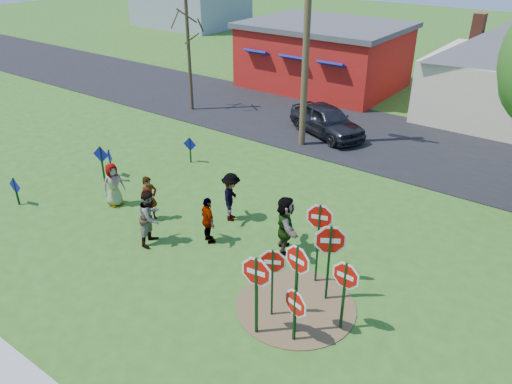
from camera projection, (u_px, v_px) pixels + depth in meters
ground at (196, 236)px, 16.33m from camera, size 120.00×120.00×0.00m
road at (354, 133)px, 24.52m from camera, size 120.00×7.50×0.04m
dirt_patch at (296, 306)px, 13.26m from camera, size 3.20×3.20×0.03m
red_building at (324, 55)px, 31.13m from camera, size 9.40×7.69×3.90m
stop_sign_a at (256, 279)px, 11.64m from camera, size 1.05×0.18×2.39m
stop_sign_b at (319, 224)px, 13.33m from camera, size 0.95×0.34×2.63m
stop_sign_c at (297, 270)px, 11.53m from camera, size 0.97×0.17×2.69m
stop_sign_d at (330, 246)px, 12.73m from camera, size 0.98×0.62×2.46m
stop_sign_e at (295, 306)px, 11.69m from camera, size 0.96×0.25×1.64m
stop_sign_f at (345, 280)px, 11.84m from camera, size 0.98×0.07×2.13m
stop_sign_g at (273, 268)px, 12.28m from camera, size 0.82×0.46×2.15m
blue_diamond_a at (15, 189)px, 17.89m from camera, size 0.65×0.06×1.08m
blue_diamond_b at (102, 160)px, 19.41m from camera, size 0.66×0.22×1.51m
blue_diamond_c at (110, 160)px, 19.96m from camera, size 0.58×0.21×1.16m
blue_diamond_d at (190, 147)px, 21.16m from camera, size 0.61×0.15×1.15m
person_a at (113, 185)px, 17.81m from camera, size 0.67×0.88×1.62m
person_b at (149, 199)px, 16.88m from camera, size 0.50×0.66×1.62m
person_c at (150, 217)px, 15.57m from camera, size 0.95×1.08×1.86m
person_d at (231, 197)px, 16.87m from camera, size 1.11×1.29×1.73m
person_e at (208, 221)px, 15.65m from camera, size 1.00×0.77×1.58m
person_f at (285, 224)px, 15.17m from camera, size 1.54×1.67×1.86m
suv at (327, 120)px, 23.94m from camera, size 4.65×3.28×1.47m
utility_pole at (307, 34)px, 20.91m from camera, size 2.32×0.35×9.49m
bare_tree_west at (188, 36)px, 25.90m from camera, size 1.80×1.80×6.14m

